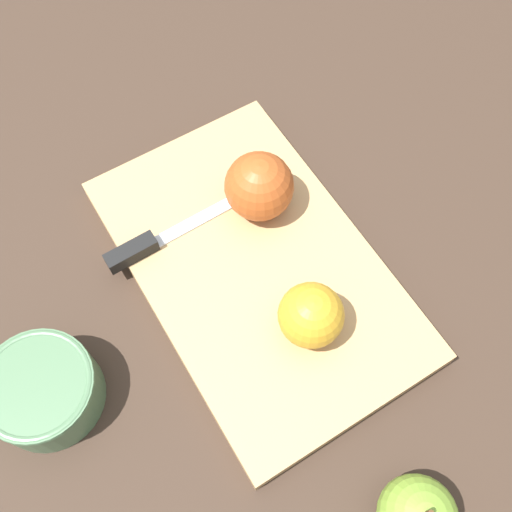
{
  "coord_description": "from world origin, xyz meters",
  "views": [
    {
      "loc": [
        -0.26,
        0.11,
        0.61
      ],
      "look_at": [
        0.0,
        0.0,
        0.04
      ],
      "focal_mm": 42.0,
      "sensor_mm": 36.0,
      "label": 1
    }
  ],
  "objects_px": {
    "apple_half_left": "(311,315)",
    "knife": "(145,246)",
    "apple_half_right": "(259,186)",
    "bowl": "(43,390)"
  },
  "relations": [
    {
      "from": "apple_half_left",
      "to": "apple_half_right",
      "type": "distance_m",
      "value": 0.16
    },
    {
      "from": "apple_half_right",
      "to": "bowl",
      "type": "distance_m",
      "value": 0.31
    },
    {
      "from": "knife",
      "to": "apple_half_left",
      "type": "bearing_deg",
      "value": -59.83
    },
    {
      "from": "apple_half_left",
      "to": "knife",
      "type": "height_order",
      "value": "apple_half_left"
    },
    {
      "from": "apple_half_left",
      "to": "apple_half_right",
      "type": "bearing_deg",
      "value": 161.43
    },
    {
      "from": "apple_half_left",
      "to": "bowl",
      "type": "height_order",
      "value": "apple_half_left"
    },
    {
      "from": "apple_half_left",
      "to": "knife",
      "type": "xyz_separation_m",
      "value": [
        0.15,
        0.13,
        -0.03
      ]
    },
    {
      "from": "apple_half_right",
      "to": "bowl",
      "type": "bearing_deg",
      "value": 32.66
    },
    {
      "from": "bowl",
      "to": "apple_half_right",
      "type": "bearing_deg",
      "value": -68.31
    },
    {
      "from": "knife",
      "to": "apple_half_right",
      "type": "bearing_deg",
      "value": -8.06
    }
  ]
}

